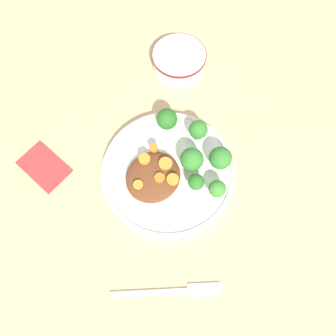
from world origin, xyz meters
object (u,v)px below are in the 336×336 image
(plate, at_px, (168,172))
(fork, at_px, (177,291))
(dip_bowl, at_px, (179,60))
(napkin, at_px, (44,166))

(plate, distance_m, fork, 0.23)
(dip_bowl, distance_m, napkin, 0.39)
(fork, relative_size, napkin, 1.48)
(fork, height_order, napkin, same)
(napkin, bearing_deg, fork, -177.47)
(plate, height_order, fork, plate)
(dip_bowl, xyz_separation_m, fork, (-0.35, 0.37, -0.02))
(plate, height_order, dip_bowl, dip_bowl)
(dip_bowl, bearing_deg, fork, 132.98)
(plate, height_order, napkin, plate)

